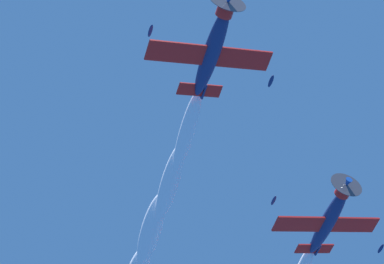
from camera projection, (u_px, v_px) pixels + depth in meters
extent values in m
ellipsoid|color=navy|center=(212.00, 52.00, 62.31)|extent=(5.88, 7.25, 2.01)
cylinder|color=red|center=(226.00, 9.00, 60.34)|extent=(1.92, 1.74, 1.63)
cone|color=#194CB2|center=(229.00, 0.00, 59.92)|extent=(1.10, 1.09, 0.79)
cylinder|color=#3F3F47|center=(228.00, 2.00, 60.02)|extent=(2.89, 1.96, 3.45)
cube|color=red|center=(210.00, 56.00, 62.28)|extent=(8.57, 7.02, 3.45)
ellipsoid|color=navy|center=(271.00, 81.00, 61.60)|extent=(0.92, 1.07, 0.43)
ellipsoid|color=navy|center=(150.00, 31.00, 62.95)|extent=(0.92, 1.07, 0.43)
cube|color=red|center=(200.00, 90.00, 64.24)|extent=(3.35, 2.90, 1.32)
cube|color=navy|center=(202.00, 88.00, 64.77)|extent=(1.25, 1.32, 1.36)
ellipsoid|color=#1E232D|center=(215.00, 45.00, 62.52)|extent=(1.89, 2.02, 1.09)
ellipsoid|color=navy|center=(328.00, 221.00, 71.25)|extent=(5.80, 7.25, 2.35)
cylinder|color=red|center=(344.00, 190.00, 69.14)|extent=(1.94, 1.70, 1.67)
cone|color=#194CB2|center=(347.00, 183.00, 68.69)|extent=(1.10, 1.07, 0.83)
cylinder|color=#3F3F47|center=(346.00, 185.00, 68.80)|extent=(2.96, 1.84, 3.43)
cube|color=red|center=(327.00, 224.00, 71.23)|extent=(8.56, 7.03, 3.46)
ellipsoid|color=navy|center=(381.00, 249.00, 70.62)|extent=(0.91, 1.06, 0.47)
ellipsoid|color=navy|center=(274.00, 200.00, 71.84)|extent=(0.91, 1.06, 0.47)
cube|color=red|center=(314.00, 249.00, 73.31)|extent=(3.35, 2.90, 1.34)
cube|color=navy|center=(315.00, 245.00, 73.83)|extent=(1.26, 1.27, 1.41)
ellipsoid|color=#1E232D|center=(331.00, 215.00, 71.43)|extent=(1.88, 2.00, 1.17)
ellipsoid|color=white|center=(187.00, 131.00, 66.64)|extent=(5.53, 6.81, 1.91)
ellipsoid|color=white|center=(170.00, 183.00, 69.60)|extent=(5.76, 7.00, 2.18)
ellipsoid|color=white|center=(151.00, 230.00, 72.90)|extent=(5.99, 7.18, 2.45)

